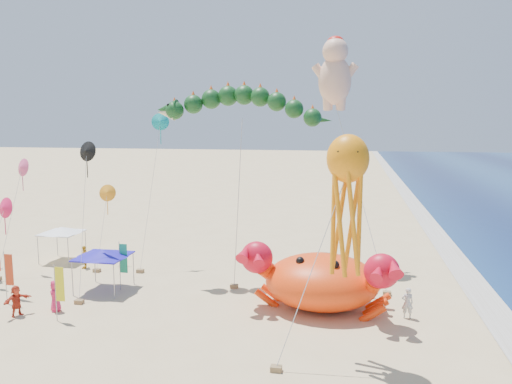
# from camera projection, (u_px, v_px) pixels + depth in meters

# --- Properties ---
(ground) EXTENTS (320.00, 320.00, 0.00)m
(ground) POSITION_uv_depth(u_px,v_px,m) (283.00, 307.00, 29.30)
(ground) COLOR #D1B784
(ground) RESTS_ON ground
(foam_strip) EXTENTS (320.00, 320.00, 0.00)m
(foam_strip) POSITION_uv_depth(u_px,v_px,m) (502.00, 322.00, 27.07)
(foam_strip) COLOR silver
(foam_strip) RESTS_ON ground
(crab_inflatable) EXTENTS (8.99, 6.67, 3.94)m
(crab_inflatable) POSITION_uv_depth(u_px,v_px,m) (322.00, 280.00, 28.84)
(crab_inflatable) COLOR #FF400D
(crab_inflatable) RESTS_ON ground
(dragon_kite) EXTENTS (11.18, 2.37, 12.76)m
(dragon_kite) POSITION_uv_depth(u_px,v_px,m) (240.00, 110.00, 32.03)
(dragon_kite) COLOR #103C16
(dragon_kite) RESTS_ON ground
(cherub_kite) EXTENTS (5.24, 8.04, 16.97)m
(cherub_kite) POSITION_uv_depth(u_px,v_px,m) (335.00, 71.00, 36.56)
(cherub_kite) COLOR #FFC09B
(cherub_kite) RESTS_ON ground
(octopus_kite) EXTENTS (4.01, 2.78, 10.28)m
(octopus_kite) POSITION_uv_depth(u_px,v_px,m) (347.00, 194.00, 21.86)
(octopus_kite) COLOR orange
(octopus_kite) RESTS_ON ground
(canopy_blue) EXTENTS (3.34, 3.34, 2.71)m
(canopy_blue) POSITION_uv_depth(u_px,v_px,m) (103.00, 253.00, 31.92)
(canopy_blue) COLOR gray
(canopy_blue) RESTS_ON ground
(canopy_white) EXTENTS (3.04, 3.04, 2.71)m
(canopy_white) POSITION_uv_depth(u_px,v_px,m) (62.00, 230.00, 38.67)
(canopy_white) COLOR gray
(canopy_white) RESTS_ON ground
(feather_flags) EXTENTS (8.88, 5.47, 3.20)m
(feather_flags) POSITION_uv_depth(u_px,v_px,m) (47.00, 268.00, 30.22)
(feather_flags) COLOR gray
(feather_flags) RESTS_ON ground
(beachgoers) EXTENTS (27.47, 10.51, 1.82)m
(beachgoers) POSITION_uv_depth(u_px,v_px,m) (72.00, 285.00, 30.48)
(beachgoers) COLOR silver
(beachgoers) RESTS_ON ground
(small_kites) EXTENTS (10.41, 12.17, 11.48)m
(small_kites) POSITION_uv_depth(u_px,v_px,m) (78.00, 179.00, 34.37)
(small_kites) COLOR orange
(small_kites) RESTS_ON ground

